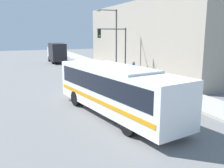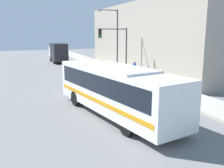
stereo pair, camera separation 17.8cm
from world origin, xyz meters
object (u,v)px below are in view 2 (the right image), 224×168
object	(u,v)px
city_bus	(115,87)
street_lamp	(115,36)
delivery_truck	(58,52)
traffic_light_pole	(117,44)
parking_meter	(130,70)
fire_hydrant	(154,84)
pedestrian_near_corner	(134,69)

from	to	relation	value
city_bus	street_lamp	bearing A→B (deg)	57.24
delivery_truck	traffic_light_pole	distance (m)	18.00
city_bus	street_lamp	world-z (taller)	street_lamp
parking_meter	fire_hydrant	bearing A→B (deg)	-90.00
traffic_light_pole	city_bus	bearing A→B (deg)	-113.16
delivery_truck	parking_meter	size ratio (longest dim) A/B	4.82
city_bus	parking_meter	world-z (taller)	city_bus
parking_meter	pedestrian_near_corner	size ratio (longest dim) A/B	0.75
street_lamp	pedestrian_near_corner	bearing A→B (deg)	-77.48
fire_hydrant	delivery_truck	bearing A→B (deg)	100.27
delivery_truck	traffic_light_pole	world-z (taller)	traffic_light_pole
fire_hydrant	pedestrian_near_corner	bearing A→B (deg)	82.10
pedestrian_near_corner	street_lamp	bearing A→B (deg)	102.52
pedestrian_near_corner	parking_meter	bearing A→B (deg)	-154.93
fire_hydrant	street_lamp	size ratio (longest dim) A/B	0.11
delivery_truck	pedestrian_near_corner	bearing A→B (deg)	-74.74
traffic_light_pole	pedestrian_near_corner	distance (m)	3.31
pedestrian_near_corner	delivery_truck	bearing A→B (deg)	105.26
delivery_truck	street_lamp	distance (m)	15.65
fire_hydrant	street_lamp	world-z (taller)	street_lamp
parking_meter	pedestrian_near_corner	xyz separation A→B (m)	(0.73, 0.34, 0.02)
fire_hydrant	pedestrian_near_corner	distance (m)	5.36
parking_meter	street_lamp	xyz separation A→B (m)	(-0.07, 3.97, 3.46)
fire_hydrant	city_bus	bearing A→B (deg)	-138.70
traffic_light_pole	parking_meter	distance (m)	3.13
city_bus	pedestrian_near_corner	distance (m)	12.23
city_bus	traffic_light_pole	world-z (taller)	traffic_light_pole
fire_hydrant	parking_meter	xyz separation A→B (m)	(-0.00, 4.94, 0.51)
parking_meter	traffic_light_pole	bearing A→B (deg)	128.96
fire_hydrant	traffic_light_pole	distance (m)	7.01
traffic_light_pole	fire_hydrant	bearing A→B (deg)	-81.04
city_bus	fire_hydrant	bearing A→B (deg)	30.69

